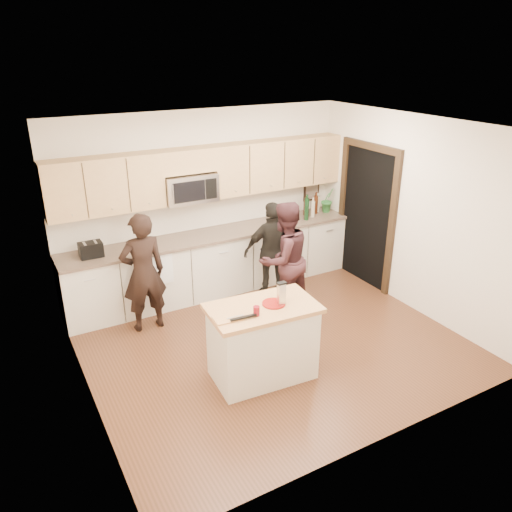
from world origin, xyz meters
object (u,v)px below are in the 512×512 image
island (263,341)px  woman_right (273,251)px  toaster (91,250)px  woman_center (284,260)px  woman_left (143,273)px

island → woman_right: woman_right is taller
toaster → woman_center: bearing=-25.1°
woman_left → woman_center: 1.88m
woman_right → woman_center: bearing=92.1°
toaster → woman_right: (2.44, -0.59, -0.30)m
toaster → woman_right: 2.53m
island → woman_center: bearing=53.3°
island → toaster: toaster is taller
island → woman_left: woman_left is taller
woman_center → woman_right: 0.51m
woman_left → island: bearing=116.1°
toaster → woman_left: size_ratio=0.18×
woman_center → woman_right: bearing=-111.6°
woman_center → toaster: bearing=-32.5°
island → woman_right: (1.11, 1.63, 0.29)m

